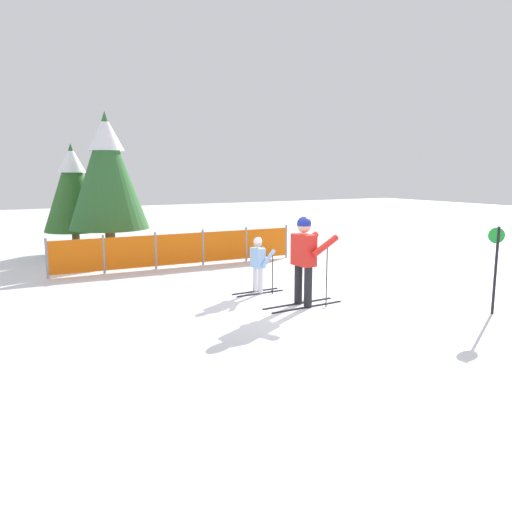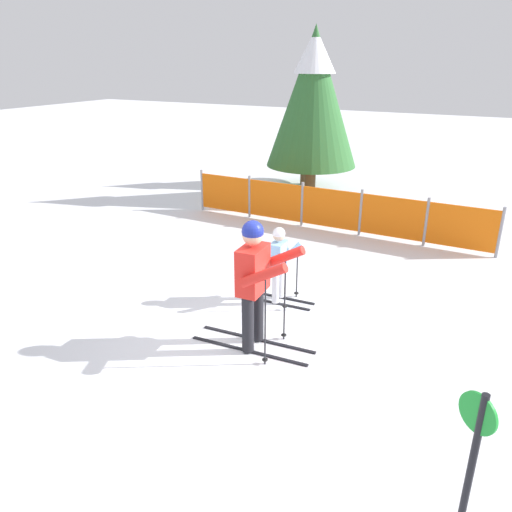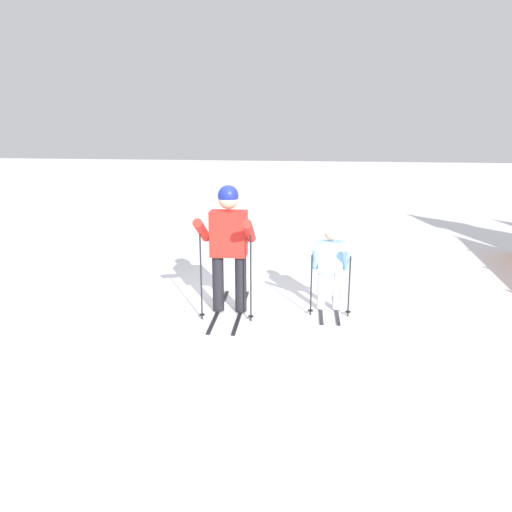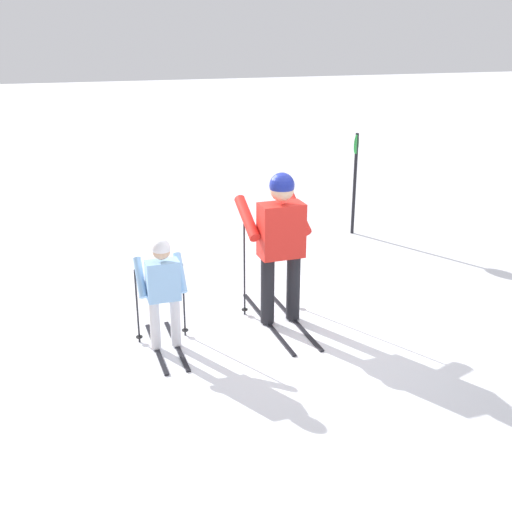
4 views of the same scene
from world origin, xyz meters
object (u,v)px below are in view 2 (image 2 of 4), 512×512
at_px(skier_child, 280,259).
at_px(safety_fence, 331,208).
at_px(conifer_far, 314,96).
at_px(trail_marker, 469,471).
at_px(skier_adult, 255,274).
at_px(conifer_near, 307,111).

distance_m(skier_child, safety_fence, 3.55).
bearing_deg(conifer_far, trail_marker, -62.74).
height_order(skier_adult, conifer_near, conifer_near).
bearing_deg(skier_child, trail_marker, -51.79).
relative_size(conifer_far, trail_marker, 2.67).
xyz_separation_m(skier_adult, conifer_near, (-2.77, 8.41, 1.06)).
relative_size(skier_adult, skier_child, 1.43).
distance_m(conifer_far, trail_marker, 10.29).
bearing_deg(skier_child, safety_fence, 94.49).
bearing_deg(safety_fence, conifer_near, 119.75).
height_order(skier_adult, trail_marker, skier_adult).
height_order(skier_adult, skier_child, skier_adult).
distance_m(skier_adult, skier_child, 1.37).
relative_size(skier_adult, safety_fence, 0.26).
bearing_deg(skier_adult, safety_fence, 95.21).
distance_m(skier_child, trail_marker, 4.43).
distance_m(safety_fence, trail_marker, 7.64).
xyz_separation_m(skier_adult, conifer_far, (-2.03, 6.99, 1.57)).
bearing_deg(conifer_far, conifer_near, 117.24).
height_order(skier_child, conifer_near, conifer_near).
xyz_separation_m(skier_adult, safety_fence, (-0.71, 4.81, -0.52)).
bearing_deg(skier_adult, skier_child, 98.53).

